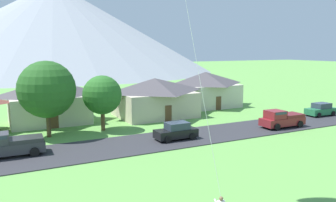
% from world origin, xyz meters
% --- Properties ---
extents(road_strip, '(160.00, 6.64, 0.08)m').
position_xyz_m(road_strip, '(0.00, 26.39, 0.04)').
color(road_strip, '#2D2D33').
rests_on(road_strip, ground).
extents(mountain_far_east_ridge, '(121.08, 121.08, 33.89)m').
position_xyz_m(mountain_far_east_ridge, '(10.51, 139.38, 16.95)').
color(mountain_far_east_ridge, '#8E939E').
rests_on(mountain_far_east_ridge, ground).
extents(mountain_east_ridge, '(75.80, 75.80, 26.86)m').
position_xyz_m(mountain_east_ridge, '(17.39, 172.26, 13.43)').
color(mountain_east_ridge, gray).
rests_on(mountain_east_ridge, ground).
extents(mountain_west_ridge, '(109.46, 109.46, 24.96)m').
position_xyz_m(mountain_west_ridge, '(22.41, 172.95, 12.48)').
color(mountain_west_ridge, slate).
rests_on(mountain_west_ridge, ground).
extents(house_leftmost, '(10.43, 8.42, 5.07)m').
position_xyz_m(house_leftmost, '(5.37, 38.10, 2.63)').
color(house_leftmost, beige).
rests_on(house_leftmost, ground).
extents(house_left_center, '(9.87, 7.72, 5.38)m').
position_xyz_m(house_left_center, '(15.64, 41.55, 2.78)').
color(house_left_center, beige).
rests_on(house_left_center, ground).
extents(house_rightmost, '(9.68, 7.44, 5.21)m').
position_xyz_m(house_rightmost, '(-7.78, 40.20, 2.70)').
color(house_rightmost, beige).
rests_on(house_rightmost, ground).
extents(tree_near_left, '(4.26, 4.26, 6.08)m').
position_xyz_m(tree_near_left, '(-3.18, 33.37, 3.93)').
color(tree_near_left, brown).
rests_on(tree_near_left, ground).
extents(tree_center, '(5.75, 5.75, 7.77)m').
position_xyz_m(tree_center, '(-8.94, 33.07, 4.88)').
color(tree_center, '#4C3823').
rests_on(tree_center, ground).
extents(parked_car_black_west_end, '(4.21, 2.10, 1.68)m').
position_xyz_m(parked_car_black_west_end, '(2.03, 26.09, 0.87)').
color(parked_car_black_west_end, black).
rests_on(parked_car_black_west_end, road_strip).
extents(parked_car_green_mid_west, '(4.22, 2.12, 1.68)m').
position_xyz_m(parked_car_green_mid_west, '(25.01, 27.86, 0.87)').
color(parked_car_green_mid_west, '#237042').
rests_on(parked_car_green_mid_west, road_strip).
extents(pickup_truck_charcoal_west_side, '(5.27, 2.47, 1.99)m').
position_xyz_m(pickup_truck_charcoal_west_side, '(-12.88, 27.71, 1.06)').
color(pickup_truck_charcoal_west_side, '#333338').
rests_on(pickup_truck_charcoal_west_side, road_strip).
extents(pickup_truck_maroon_east_side, '(5.25, 2.44, 1.99)m').
position_xyz_m(pickup_truck_maroon_east_side, '(15.16, 25.18, 1.06)').
color(pickup_truck_maroon_east_side, maroon).
rests_on(pickup_truck_maroon_east_side, road_strip).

